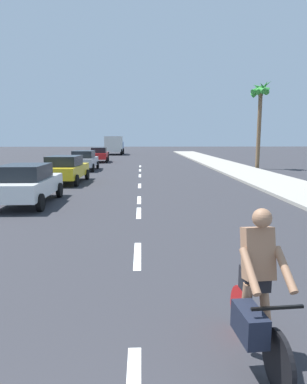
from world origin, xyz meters
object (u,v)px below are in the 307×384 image
object	(u,v)px
cyclist	(256,294)
parked_car_red	(99,154)
parked_car_silver	(84,160)
delivery_truck	(114,145)
parked_car_white	(27,183)
palm_tree_far	(260,98)
parked_car_yellow	(65,168)

from	to	relation	value
cyclist	parked_car_red	size ratio (longest dim) A/B	0.44
parked_car_silver	delivery_truck	size ratio (longest dim) A/B	0.66
parked_car_white	delivery_truck	xyz separation A→B (m)	(0.36, 39.90, 0.66)
palm_tree_far	parked_car_silver	bearing A→B (deg)	-176.90
parked_car_yellow	parked_car_silver	distance (m)	7.74
cyclist	delivery_truck	distance (m)	50.02
parked_car_yellow	parked_car_red	xyz separation A→B (m)	(-0.11, 17.01, -0.00)
cyclist	parked_car_red	world-z (taller)	cyclist
parked_car_white	parked_car_silver	bearing A→B (deg)	89.96
cyclist	delivery_truck	xyz separation A→B (m)	(-5.44, 49.71, 0.67)
palm_tree_far	delivery_truck	bearing A→B (deg)	119.02
parked_car_silver	palm_tree_far	bearing A→B (deg)	3.24
cyclist	parked_car_yellow	xyz separation A→B (m)	(-5.67, 16.19, 0.01)
parked_car_white	parked_car_red	distance (m)	23.38
parked_car_red	delivery_truck	world-z (taller)	delivery_truck
parked_car_silver	palm_tree_far	xyz separation A→B (m)	(14.30, 0.77, 4.92)
parked_car_silver	parked_car_red	distance (m)	9.27
parked_car_white	parked_car_yellow	size ratio (longest dim) A/B	0.96
delivery_truck	parked_car_silver	bearing A→B (deg)	-89.93
delivery_truck	parked_car_white	bearing A→B (deg)	-89.51
parked_car_white	parked_car_silver	xyz separation A→B (m)	(-0.06, 14.11, -0.00)
parked_car_red	palm_tree_far	bearing A→B (deg)	-33.22
parked_car_silver	delivery_truck	world-z (taller)	delivery_truck
parked_car_red	delivery_truck	distance (m)	16.53
parked_car_silver	parked_car_red	size ratio (longest dim) A/B	1.01
cyclist	parked_car_silver	world-z (taller)	cyclist
cyclist	parked_car_yellow	size ratio (longest dim) A/B	0.40
cyclist	parked_car_silver	distance (m)	24.63
parked_car_white	parked_car_silver	size ratio (longest dim) A/B	1.04
parked_car_red	delivery_truck	xyz separation A→B (m)	(0.34, 16.52, 0.67)
cyclist	delivery_truck	size ratio (longest dim) A/B	0.29
parked_car_white	parked_car_silver	world-z (taller)	same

